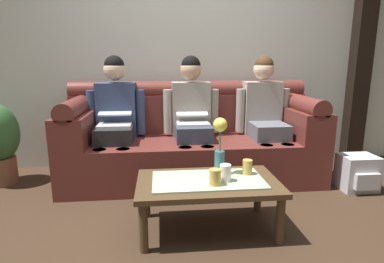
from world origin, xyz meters
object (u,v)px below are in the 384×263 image
coffee_table (208,186)px  person_middle (192,114)px  couch (192,142)px  person_left (116,115)px  cup_far_center (225,173)px  cup_near_left (215,177)px  backpack_right (358,173)px  flower_vase (220,143)px  cup_near_right (247,167)px  person_right (265,112)px

coffee_table → person_middle: bearing=90.0°
person_middle → couch: bearing=90.0°
person_left → cup_far_center: (0.85, -1.10, -0.23)m
couch → cup_near_left: couch is taller
person_left → backpack_right: person_left is taller
coffee_table → cup_near_left: 0.15m
flower_vase → cup_near_right: size_ratio=3.90×
person_left → backpack_right: bearing=-12.6°
person_right → cup_near_left: size_ratio=11.51×
cup_near_left → cup_near_right: 0.32m
person_right → cup_near_left: 1.39m
cup_near_left → cup_far_center: size_ratio=0.93×
cup_near_right → person_right: bearing=65.5°
person_right → cup_far_center: person_right is taller
person_middle → backpack_right: person_middle is taller
person_right → person_middle: bearing=-180.0°
person_left → person_right: size_ratio=1.00×
cup_near_right → couch: bearing=106.5°
backpack_right → person_left: bearing=167.4°
person_middle → flower_vase: size_ratio=2.99×
cup_far_center → couch: bearing=95.7°
coffee_table → backpack_right: size_ratio=3.00×
couch → coffee_table: 1.07m
flower_vase → cup_near_left: size_ratio=3.86×
couch → coffee_table: couch is taller
flower_vase → cup_near_left: 0.27m
flower_vase → cup_far_center: (0.01, -0.14, -0.17)m
cup_far_center → person_middle: bearing=95.7°
flower_vase → cup_near_right: flower_vase is taller
couch → person_right: 0.80m
coffee_table → cup_near_right: bearing=13.8°
couch → backpack_right: (1.48, -0.50, -0.21)m
person_left → cup_near_right: bearing=-43.5°
person_right → flower_vase: (-0.65, -0.96, -0.06)m
person_middle → cup_far_center: 1.13m
person_left → cup_near_right: person_left is taller
person_left → person_middle: bearing=0.0°
couch → cup_far_center: 1.12m
cup_near_right → cup_far_center: (-0.18, -0.12, 0.00)m
person_left → backpack_right: 2.34m
person_left → person_right: 1.49m
cup_near_left → backpack_right: bearing=24.5°
person_left → cup_far_center: 1.41m
couch → backpack_right: size_ratio=7.62×
person_left → backpack_right: size_ratio=3.78×
cup_far_center → backpack_right: 1.53m
person_left → cup_near_left: person_left is taller
couch → person_left: 0.80m
backpack_right → person_middle: bearing=161.4°
flower_vase → coffee_table: bearing=-135.1°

